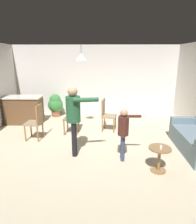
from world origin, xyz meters
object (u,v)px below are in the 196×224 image
side_table_by_couch (159,156)px  dining_chair_near_wall (72,115)px  kitchen_counter (24,110)px  person_child (124,129)px  person_adult (74,114)px  dining_chair_centre_back (107,114)px  dining_chair_by_counter (36,121)px  spare_remote_on_table (161,147)px  potted_plant_corner (55,104)px

side_table_by_couch → dining_chair_near_wall: 2.96m
kitchen_counter → side_table_by_couch: 4.88m
kitchen_counter → dining_chair_near_wall: (1.79, -0.88, 0.07)m
side_table_by_couch → person_child: bearing=145.5°
person_adult → dining_chair_centre_back: (0.80, 1.62, -0.47)m
side_table_by_couch → person_adult: (-1.78, 0.70, 0.68)m
person_adult → dining_chair_centre_back: size_ratio=1.63×
kitchen_counter → side_table_by_couch: size_ratio=2.42×
person_child → dining_chair_centre_back: person_child is taller
person_child → dining_chair_by_counter: size_ratio=1.18×
kitchen_counter → spare_remote_on_table: kitchen_counter is taller
dining_chair_by_counter → spare_remote_on_table: bearing=-112.2°
dining_chair_centre_back → potted_plant_corner: (-1.95, 1.52, -0.06)m
side_table_by_couch → potted_plant_corner: bearing=127.5°
side_table_by_couch → person_adult: size_ratio=0.32×
dining_chair_by_counter → spare_remote_on_table: size_ratio=7.69×
side_table_by_couch → dining_chair_by_counter: bearing=152.1°
kitchen_counter → person_child: (3.17, -2.54, 0.26)m
kitchen_counter → dining_chair_by_counter: dining_chair_by_counter is taller
side_table_by_couch → person_child: 0.91m
kitchen_counter → side_table_by_couch: kitchen_counter is taller
potted_plant_corner → kitchen_counter: bearing=-137.2°
person_child → dining_chair_by_counter: 2.56m
person_adult → spare_remote_on_table: size_ratio=12.54×
person_child → spare_remote_on_table: size_ratio=9.10×
side_table_by_couch → kitchen_counter: bearing=142.0°
person_child → potted_plant_corner: (-2.27, 3.37, -0.25)m
side_table_by_couch → dining_chair_near_wall: (-2.05, 2.12, 0.22)m
dining_chair_centre_back → dining_chair_near_wall: bearing=-67.3°
side_table_by_couch → potted_plant_corner: potted_plant_corner is taller
person_adult → potted_plant_corner: (-1.16, 3.13, -0.53)m
person_adult → dining_chair_near_wall: 1.52m
person_adult → person_child: person_adult is taller
person_child → dining_chair_by_counter: (-2.30, 1.11, -0.19)m
kitchen_counter → dining_chair_by_counter: size_ratio=1.26×
person_child → potted_plant_corner: bearing=-145.7°
person_adult → person_child: bearing=69.2°
dining_chair_near_wall → kitchen_counter: bearing=-19.6°
kitchen_counter → potted_plant_corner: (0.90, 0.84, 0.01)m
person_adult → dining_chair_centre_back: bearing=145.1°
dining_chair_near_wall → potted_plant_corner: (-0.89, 1.72, -0.06)m
person_child → dining_chair_near_wall: 2.16m
person_child → potted_plant_corner: person_child is taller
kitchen_counter → person_adult: 3.13m
person_adult → side_table_by_couch: bearing=59.8°
side_table_by_couch → dining_chair_centre_back: dining_chair_centre_back is taller
kitchen_counter → spare_remote_on_table: bearing=-38.2°
dining_chair_centre_back → person_adult: bearing=-14.1°
dining_chair_centre_back → spare_remote_on_table: (1.00, -2.34, -0.01)m
dining_chair_near_wall → spare_remote_on_table: (2.06, -2.15, -0.01)m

